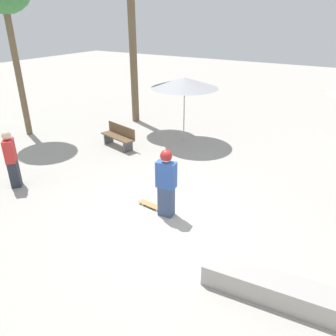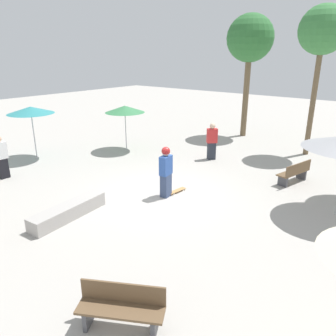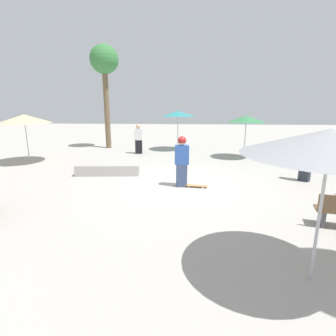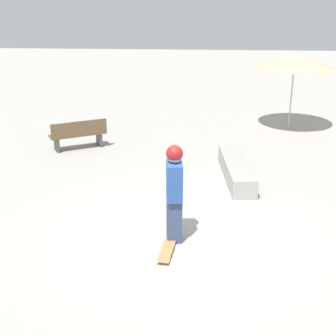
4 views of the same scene
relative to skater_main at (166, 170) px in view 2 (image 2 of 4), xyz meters
name	(u,v)px [view 2 (image 2 of 4)]	position (x,y,z in m)	size (l,w,h in m)	color
ground_plane	(162,195)	(-0.14, -0.03, -0.97)	(60.00, 60.00, 0.00)	#ADA8A0
skater_main	(166,170)	(0.00, 0.00, 0.00)	(0.32, 0.51, 1.81)	#38476B
skateboard	(177,191)	(0.09, 0.52, -0.92)	(0.29, 0.82, 0.07)	#B7844C
concrete_ledge	(69,211)	(-1.32, -3.10, -0.76)	(0.79, 2.64, 0.44)	#A8A39E
bench_near	(294,173)	(3.10, 4.07, -0.55)	(0.82, 1.66, 0.85)	#47474C
bench_far	(121,308)	(3.04, -5.05, -0.55)	(1.61, 1.17, 0.85)	#47474C
shade_umbrella_teal	(31,110)	(-7.66, -0.41, 1.33)	(2.10, 2.10, 2.47)	#B7B7BC
shade_umbrella_green	(125,109)	(-5.32, 3.30, 1.15)	(1.99, 1.99, 2.30)	#B7B7BC
palm_tree_far_back	(323,32)	(2.26, 8.36, 4.69)	(2.17, 2.17, 6.85)	brown
palm_tree_center_right	(250,40)	(-1.99, 9.99, 4.51)	(2.63, 2.63, 6.89)	brown
bystander_watching	(212,141)	(-1.01, 4.70, -0.11)	(0.52, 0.52, 1.74)	#282D38
bystander_far	(1,157)	(-6.25, -2.68, -0.10)	(0.28, 0.48, 1.76)	black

